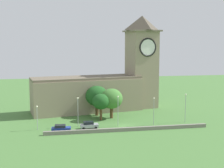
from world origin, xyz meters
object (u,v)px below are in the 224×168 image
object	(u,v)px
streetlamp_west_mid	(78,107)
streetlamp_central	(118,106)
church	(108,81)
streetlamp_east_end	(186,104)
tree_by_tower	(101,102)
car_blue	(61,128)
tree_riverside_west	(111,99)
car_silver	(89,125)
streetlamp_west_end	(37,113)
streetlamp_east_mid	(154,107)
tree_riverside_east	(97,96)

from	to	relation	value
streetlamp_west_mid	streetlamp_central	bearing A→B (deg)	-7.89
church	streetlamp_east_end	distance (m)	26.82
church	tree_by_tower	distance (m)	14.67
car_blue	tree_riverside_west	xyz separation A→B (m)	(14.27, 11.29, 4.67)
car_silver	streetlamp_west_end	distance (m)	12.94
streetlamp_west_end	tree_by_tower	size ratio (longest dim) A/B	0.82
tree_riverside_west	car_blue	bearing A→B (deg)	-141.65
car_silver	streetlamp_east_mid	xyz separation A→B (m)	(16.85, 0.60, 3.87)
tree_riverside_west	streetlamp_east_mid	bearing A→B (deg)	-44.16
church	tree_riverside_east	distance (m)	9.63
streetlamp_west_end	church	bearing A→B (deg)	44.36
streetlamp_west_end	tree_by_tower	xyz separation A→B (m)	(16.62, 6.81, 1.01)
car_blue	tree_by_tower	xyz separation A→B (m)	(11.00, 9.49, 4.26)
car_silver	car_blue	bearing A→B (deg)	-167.50
car_blue	tree_riverside_west	world-z (taller)	tree_riverside_west
streetlamp_east_end	tree_by_tower	world-z (taller)	streetlamp_east_end
church	streetlamp_west_end	distance (m)	29.48
streetlamp_east_mid	tree_riverside_east	bearing A→B (deg)	135.11
streetlamp_central	tree_riverside_east	distance (m)	13.34
streetlamp_west_end	streetlamp_east_mid	size ratio (longest dim) A/B	0.84
car_silver	streetlamp_east_end	world-z (taller)	streetlamp_east_end
car_silver	streetlamp_east_end	xyz separation A→B (m)	(26.00, 1.72, 4.16)
streetlamp_west_end	streetlamp_east_end	distance (m)	38.49
streetlamp_west_end	tree_riverside_east	distance (m)	20.55
streetlamp_east_end	streetlamp_central	bearing A→B (deg)	-177.29
tree_by_tower	church	bearing A→B (deg)	72.87
car_blue	car_silver	xyz separation A→B (m)	(6.86, 1.52, 0.05)
car_silver	tree_riverside_east	bearing A→B (deg)	74.59
church	tree_riverside_west	distance (m)	12.25
church	car_blue	bearing A→B (deg)	-123.39
streetlamp_west_end	streetlamp_west_mid	size ratio (longest dim) A/B	0.80
car_silver	church	bearing A→B (deg)	68.88
streetlamp_west_end	streetlamp_central	world-z (taller)	streetlamp_central
streetlamp_central	streetlamp_east_mid	world-z (taller)	streetlamp_central
car_blue	streetlamp_central	size ratio (longest dim) A/B	0.59
tree_by_tower	streetlamp_east_mid	bearing A→B (deg)	-30.08
car_silver	streetlamp_east_end	size ratio (longest dim) A/B	0.58
church	tree_riverside_west	size ratio (longest dim) A/B	4.94
car_silver	streetlamp_east_mid	size ratio (longest dim) A/B	0.62
streetlamp_west_mid	streetlamp_central	xyz separation A→B (m)	(10.01, -1.39, 0.17)
car_blue	streetlamp_west_end	distance (m)	7.02
streetlamp_west_mid	tree_riverside_west	bearing A→B (deg)	37.18
church	streetlamp_east_mid	bearing A→B (deg)	-67.74
car_blue	streetlamp_west_mid	size ratio (longest dim) A/B	0.62
streetlamp_east_mid	streetlamp_east_end	distance (m)	9.22
streetlamp_west_end	streetlamp_east_end	bearing A→B (deg)	0.83
streetlamp_east_end	tree_by_tower	size ratio (longest dim) A/B	1.05
streetlamp_central	tree_by_tower	size ratio (longest dim) A/B	1.07
church	car_silver	xyz separation A→B (m)	(-8.30, -21.49, -8.09)
tree_by_tower	tree_riverside_west	bearing A→B (deg)	28.84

